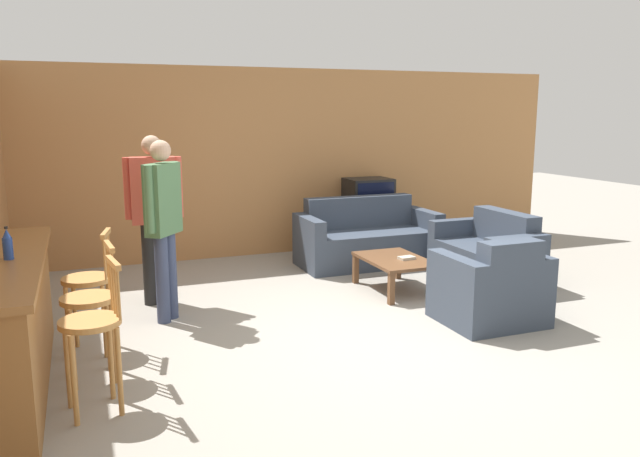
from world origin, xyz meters
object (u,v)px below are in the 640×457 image
at_px(book_on_table, 407,258).
at_px(tv, 368,196).
at_px(couch_far, 367,240).
at_px(coffee_table, 395,263).
at_px(bottle, 8,245).
at_px(person_by_counter, 164,220).
at_px(tv_unit, 368,231).
at_px(bar_chair_near, 93,332).
at_px(bar_chair_mid, 91,308).
at_px(loveseat_right, 487,256).
at_px(person_by_window, 154,210).
at_px(bar_chair_far, 89,288).
at_px(armchair_near, 491,291).

bearing_deg(book_on_table, tv, 75.74).
bearing_deg(couch_far, coffee_table, -101.09).
relative_size(bottle, person_by_counter, 0.13).
relative_size(tv_unit, book_on_table, 6.40).
relative_size(bar_chair_near, tv_unit, 0.85).
xyz_separation_m(bar_chair_mid, coffee_table, (3.25, 1.30, -0.24)).
height_order(loveseat_right, person_by_window, person_by_window).
relative_size(coffee_table, person_by_window, 0.56).
xyz_separation_m(bar_chair_mid, bottle, (-0.52, -0.01, 0.52)).
distance_m(book_on_table, person_by_counter, 2.71).
xyz_separation_m(couch_far, loveseat_right, (0.95, -1.34, -0.00)).
bearing_deg(bar_chair_far, bar_chair_near, -89.99).
bearing_deg(tv, person_by_window, -153.57).
relative_size(armchair_near, tv, 1.43).
distance_m(person_by_window, person_by_counter, 0.57).
bearing_deg(person_by_window, armchair_near, -31.48).
relative_size(couch_far, person_by_counter, 1.05).
height_order(bar_chair_mid, person_by_counter, person_by_counter).
height_order(couch_far, book_on_table, couch_far).
bearing_deg(bar_chair_far, armchair_near, -9.42).
relative_size(couch_far, book_on_table, 9.62).
height_order(book_on_table, person_by_window, person_by_window).
height_order(armchair_near, book_on_table, armchair_near).
relative_size(bar_chair_mid, armchair_near, 1.13).
xyz_separation_m(person_by_window, person_by_counter, (0.02, -0.57, -0.01)).
relative_size(coffee_table, book_on_table, 5.16).
xyz_separation_m(tv_unit, person_by_counter, (-3.19, -2.17, 0.72)).
xyz_separation_m(tv_unit, tv, (0.00, -0.00, 0.53)).
distance_m(couch_far, tv, 1.00).
bearing_deg(loveseat_right, bar_chair_mid, -164.46).
bearing_deg(tv_unit, couch_far, -116.52).
xyz_separation_m(couch_far, coffee_table, (-0.25, -1.28, 0.01)).
relative_size(bar_chair_mid, tv_unit, 0.85).
height_order(bar_chair_near, armchair_near, bar_chair_near).
bearing_deg(person_by_window, person_by_counter, -88.14).
xyz_separation_m(bar_chair_mid, couch_far, (3.50, 2.58, -0.24)).
bearing_deg(couch_far, bar_chair_near, -138.14).
relative_size(armchair_near, book_on_table, 4.80).
bearing_deg(coffee_table, bar_chair_far, -167.63).
xyz_separation_m(coffee_table, person_by_window, (-2.56, 0.47, 0.68)).
distance_m(bottle, book_on_table, 4.11).
relative_size(bar_chair_near, bar_chair_mid, 1.00).
bearing_deg(bar_chair_far, person_by_counter, 40.87).
bearing_deg(bar_chair_far, coffee_table, 12.37).
height_order(bar_chair_near, bar_chair_mid, same).
bearing_deg(armchair_near, person_by_window, 148.52).
relative_size(coffee_table, person_by_counter, 0.56).
xyz_separation_m(couch_far, person_by_counter, (-2.80, -1.39, 0.68)).
relative_size(bottle, person_by_window, 0.13).
bearing_deg(person_by_counter, book_on_table, 0.39).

